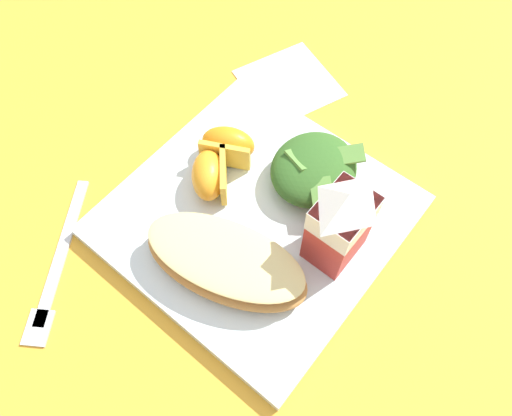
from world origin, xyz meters
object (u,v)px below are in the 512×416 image
Objects in this scene: cheesy_pizza_bread at (226,261)px; milk_carton at (341,222)px; orange_wedge_front at (228,145)px; metal_fork at (55,270)px; white_plate at (256,216)px; orange_wedge_middle at (210,175)px; green_salad_pile at (314,169)px; paper_napkin at (289,83)px.

milk_carton reaches higher than cheesy_pizza_bread.
orange_wedge_front reaches higher than metal_fork.
milk_carton is at bearing 82.53° from orange_wedge_front.
white_plate is 1.51× the size of cheesy_pizza_bread.
green_salad_pile is at bearing 133.16° from orange_wedge_middle.
orange_wedge_middle is (0.02, -0.15, -0.04)m from milk_carton.
orange_wedge_front reaches higher than white_plate.
orange_wedge_front is at bearing 8.62° from paper_napkin.
white_plate is 2.55× the size of milk_carton.
paper_napkin is (-0.25, -0.11, -0.03)m from cheesy_pizza_bread.
milk_carton reaches higher than white_plate.
cheesy_pizza_bread is at bearing -1.52° from green_salad_pile.
white_plate is 0.09m from orange_wedge_front.
white_plate is at bearing -16.56° from green_salad_pile.
milk_carton is 1.58× the size of orange_wedge_front.
orange_wedge_middle is 0.19m from paper_napkin.
white_plate is 1.69× the size of metal_fork.
orange_wedge_middle is at bearing -129.66° from cheesy_pizza_bread.
white_plate is at bearing 145.64° from metal_fork.
cheesy_pizza_bread is 0.28m from paper_napkin.
paper_napkin is at bearing -133.61° from green_salad_pile.
orange_wedge_middle is (-0.06, -0.08, 0.00)m from cheesy_pizza_bread.
green_salad_pile is at bearing 163.44° from white_plate.
green_salad_pile is 0.91× the size of milk_carton.
milk_carton is 0.17m from orange_wedge_front.
orange_wedge_front is (-0.11, -0.09, 0.00)m from cheesy_pizza_bread.
orange_wedge_middle reaches higher than metal_fork.
metal_fork reaches higher than paper_napkin.
metal_fork is (0.11, -0.14, -0.03)m from cheesy_pizza_bread.
orange_wedge_front reaches higher than paper_napkin.
milk_carton reaches higher than orange_wedge_middle.
white_plate reaches higher than paper_napkin.
green_salad_pile is 0.11m from orange_wedge_middle.
milk_carton reaches higher than paper_napkin.
green_salad_pile reaches higher than paper_napkin.
orange_wedge_front is at bearing -164.84° from orange_wedge_middle.
cheesy_pizza_bread is at bearing 14.52° from white_plate.
green_salad_pile is 0.10m from orange_wedge_front.
milk_carton is at bearing 140.85° from cheesy_pizza_bread.
cheesy_pizza_bread is 0.18m from metal_fork.
orange_wedge_middle is 0.63× the size of paper_napkin.
metal_fork is (0.22, -0.05, -0.03)m from orange_wedge_front.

